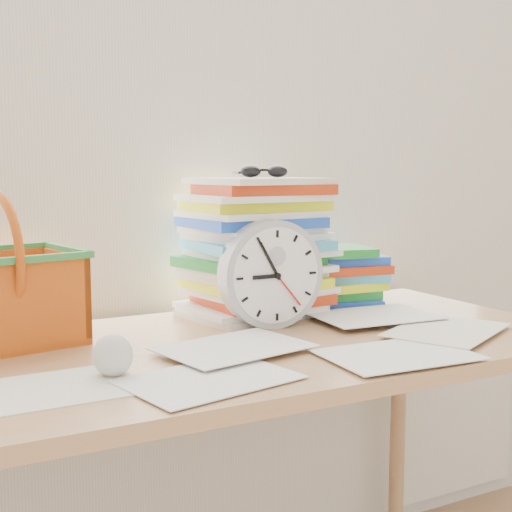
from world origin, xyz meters
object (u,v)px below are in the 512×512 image
desk (248,376)px  book_stack (334,276)px  paper_stack (255,247)px  clock (271,274)px

desk → book_stack: book_stack is taller
paper_stack → desk: bearing=-121.6°
paper_stack → book_stack: paper_stack is taller
paper_stack → clock: (-0.04, -0.14, -0.04)m
paper_stack → book_stack: bearing=1.6°
clock → paper_stack: bearing=75.6°
paper_stack → clock: paper_stack is taller
clock → book_stack: size_ratio=0.93×
book_stack → clock: bearing=-151.5°
paper_stack → book_stack: size_ratio=1.29×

